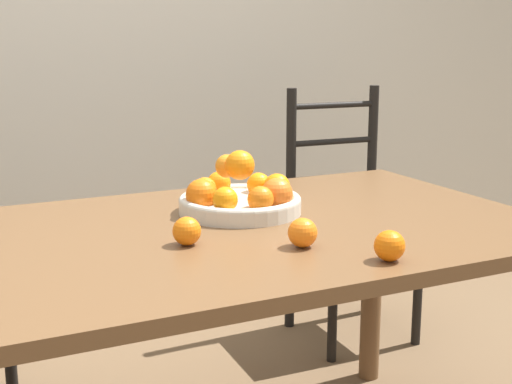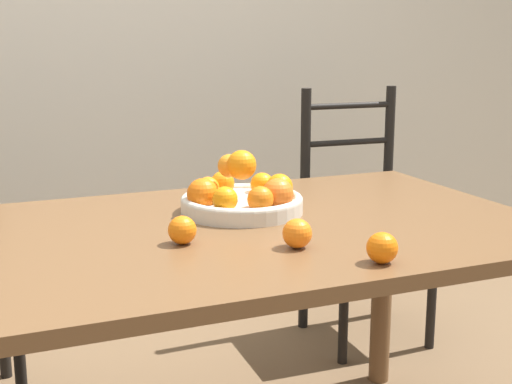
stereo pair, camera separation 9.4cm
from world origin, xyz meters
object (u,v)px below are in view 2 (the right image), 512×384
at_px(orange_loose_0, 382,248).
at_px(orange_loose_2, 182,230).
at_px(chair_right, 362,221).
at_px(fruit_bowl, 242,196).
at_px(orange_loose_1, 297,233).

distance_m(orange_loose_0, orange_loose_2, 0.45).
bearing_deg(orange_loose_2, chair_right, 40.97).
bearing_deg(chair_right, fruit_bowl, -137.49).
xyz_separation_m(orange_loose_0, orange_loose_2, (-0.34, 0.29, -0.00)).
xyz_separation_m(fruit_bowl, chair_right, (0.77, 0.65, -0.30)).
bearing_deg(orange_loose_0, orange_loose_1, 124.73).
height_order(fruit_bowl, orange_loose_2, fruit_bowl).
height_order(fruit_bowl, orange_loose_1, fruit_bowl).
height_order(orange_loose_1, chair_right, chair_right).
bearing_deg(orange_loose_1, chair_right, 52.11).
relative_size(orange_loose_0, orange_loose_1, 0.99).
relative_size(orange_loose_0, chair_right, 0.07).
bearing_deg(orange_loose_0, chair_right, 60.36).
relative_size(orange_loose_0, orange_loose_2, 1.01).
height_order(fruit_bowl, orange_loose_0, fruit_bowl).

